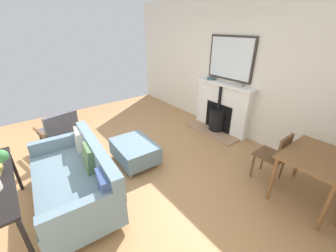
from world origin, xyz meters
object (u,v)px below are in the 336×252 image
at_px(ottoman, 135,150).
at_px(armchair_accent, 59,128).
at_px(mantel_bowl_far, 239,85).
at_px(dining_table, 316,163).
at_px(dining_chair_near_fireplace, 276,154).
at_px(sofa, 77,179).
at_px(mantel_bowl_near, 211,78).
at_px(fireplace, 221,110).

distance_m(ottoman, armchair_accent, 1.59).
height_order(mantel_bowl_far, dining_table, mantel_bowl_far).
bearing_deg(dining_chair_near_fireplace, mantel_bowl_far, -121.28).
height_order(mantel_bowl_far, armchair_accent, mantel_bowl_far).
xyz_separation_m(mantel_bowl_far, sofa, (3.31, -0.13, -0.79)).
relative_size(mantel_bowl_near, mantel_bowl_far, 1.19).
height_order(fireplace, dining_chair_near_fireplace, fireplace).
height_order(ottoman, armchair_accent, armchair_accent).
bearing_deg(fireplace, ottoman, -1.65).
distance_m(sofa, armchair_accent, 1.60).
bearing_deg(fireplace, dining_table, 70.40).
bearing_deg(mantel_bowl_near, fireplace, 86.56).
distance_m(fireplace, dining_chair_near_fireplace, 1.85).
height_order(mantel_bowl_far, ottoman, mantel_bowl_far).
xyz_separation_m(fireplace, dining_table, (0.78, 2.19, 0.13)).
bearing_deg(sofa, armchair_accent, -95.67).
height_order(mantel_bowl_near, dining_chair_near_fireplace, mantel_bowl_near).
xyz_separation_m(mantel_bowl_near, dining_table, (0.80, 2.58, -0.52)).
relative_size(mantel_bowl_near, dining_chair_near_fireplace, 0.20).
bearing_deg(dining_chair_near_fireplace, ottoman, -50.42).
relative_size(dining_table, dining_chair_near_fireplace, 1.12).
xyz_separation_m(ottoman, armchair_accent, (0.90, -1.29, 0.20)).
distance_m(mantel_bowl_near, sofa, 3.46).
distance_m(fireplace, sofa, 3.29).
distance_m(mantel_bowl_near, armchair_accent, 3.37).
bearing_deg(mantel_bowl_far, dining_table, 66.23).
xyz_separation_m(fireplace, sofa, (3.28, 0.23, -0.14)).
bearing_deg(sofa, dining_chair_near_fireplace, 149.90).
height_order(armchair_accent, dining_chair_near_fireplace, dining_chair_near_fireplace).
bearing_deg(fireplace, dining_chair_near_fireplace, 65.22).
xyz_separation_m(sofa, dining_table, (-2.50, 1.96, 0.27)).
bearing_deg(dining_table, sofa, -38.00).
bearing_deg(armchair_accent, mantel_bowl_far, 151.32).
distance_m(mantel_bowl_near, mantel_bowl_far, 0.76).
bearing_deg(dining_table, ottoman, -57.35).
bearing_deg(dining_table, mantel_bowl_near, -107.26).
height_order(fireplace, armchair_accent, fireplace).
distance_m(armchair_accent, dining_chair_near_fireplace, 3.84).
relative_size(ottoman, dining_chair_near_fireplace, 1.05).
bearing_deg(dining_chair_near_fireplace, armchair_accent, -52.33).
relative_size(armchair_accent, dining_table, 0.86).
xyz_separation_m(mantel_bowl_far, armchair_accent, (3.15, -1.72, -0.70)).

